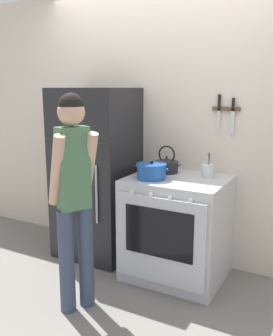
{
  "coord_description": "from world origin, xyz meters",
  "views": [
    {
      "loc": [
        1.46,
        -3.21,
        1.62
      ],
      "look_at": [
        -0.02,
        -0.5,
        0.96
      ],
      "focal_mm": 40.0,
      "sensor_mm": 36.0,
      "label": 1
    }
  ],
  "objects_px": {
    "refrigerator": "(96,174)",
    "dutch_oven_pot": "(151,171)",
    "tea_kettle": "(167,165)",
    "stove_range": "(176,227)",
    "person": "(74,191)",
    "utensil_jar": "(208,170)"
  },
  "relations": [
    {
      "from": "refrigerator",
      "to": "dutch_oven_pot",
      "type": "relative_size",
      "value": 5.54
    },
    {
      "from": "refrigerator",
      "to": "tea_kettle",
      "type": "distance_m",
      "value": 0.72
    },
    {
      "from": "stove_range",
      "to": "tea_kettle",
      "type": "height_order",
      "value": "tea_kettle"
    },
    {
      "from": "refrigerator",
      "to": "person",
      "type": "xyz_separation_m",
      "value": [
        0.42,
        -0.87,
        0.1
      ]
    },
    {
      "from": "stove_range",
      "to": "person",
      "type": "height_order",
      "value": "person"
    },
    {
      "from": "tea_kettle",
      "to": "person",
      "type": "height_order",
      "value": "person"
    },
    {
      "from": "stove_range",
      "to": "tea_kettle",
      "type": "relative_size",
      "value": 3.41
    },
    {
      "from": "person",
      "to": "refrigerator",
      "type": "bearing_deg",
      "value": 54.28
    },
    {
      "from": "dutch_oven_pot",
      "to": "person",
      "type": "height_order",
      "value": "person"
    },
    {
      "from": "tea_kettle",
      "to": "dutch_oven_pot",
      "type": "bearing_deg",
      "value": -92.93
    },
    {
      "from": "tea_kettle",
      "to": "person",
      "type": "xyz_separation_m",
      "value": [
        -0.29,
        -0.97,
        -0.04
      ]
    },
    {
      "from": "utensil_jar",
      "to": "stove_range",
      "type": "bearing_deg",
      "value": -139.93
    },
    {
      "from": "refrigerator",
      "to": "utensil_jar",
      "type": "distance_m",
      "value": 1.09
    },
    {
      "from": "tea_kettle",
      "to": "utensil_jar",
      "type": "relative_size",
      "value": 1.19
    },
    {
      "from": "dutch_oven_pot",
      "to": "tea_kettle",
      "type": "distance_m",
      "value": 0.28
    },
    {
      "from": "dutch_oven_pot",
      "to": "utensil_jar",
      "type": "bearing_deg",
      "value": 36.15
    },
    {
      "from": "refrigerator",
      "to": "utensil_jar",
      "type": "height_order",
      "value": "refrigerator"
    },
    {
      "from": "refrigerator",
      "to": "dutch_oven_pot",
      "type": "height_order",
      "value": "refrigerator"
    },
    {
      "from": "stove_range",
      "to": "utensil_jar",
      "type": "height_order",
      "value": "utensil_jar"
    },
    {
      "from": "stove_range",
      "to": "utensil_jar",
      "type": "distance_m",
      "value": 0.56
    },
    {
      "from": "stove_range",
      "to": "utensil_jar",
      "type": "relative_size",
      "value": 4.05
    },
    {
      "from": "refrigerator",
      "to": "dutch_oven_pot",
      "type": "bearing_deg",
      "value": -15.01
    }
  ]
}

